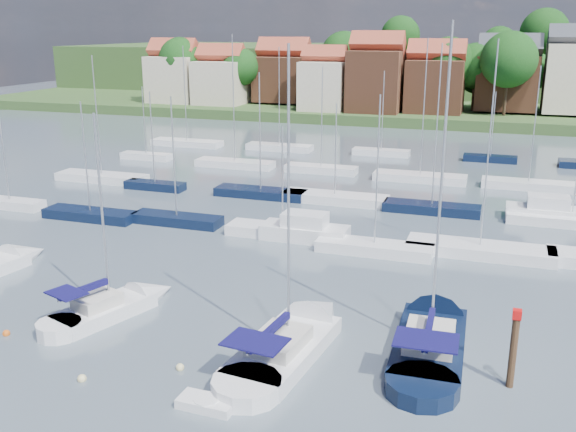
% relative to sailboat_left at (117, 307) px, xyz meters
% --- Properties ---
extents(ground, '(260.00, 260.00, 0.00)m').
position_rel_sailboat_left_xyz_m(ground, '(11.94, 36.72, -0.37)').
color(ground, '#485562').
rests_on(ground, ground).
extents(sailboat_left, '(5.51, 9.77, 12.99)m').
position_rel_sailboat_left_xyz_m(sailboat_left, '(0.00, 0.00, 0.00)').
color(sailboat_left, silver).
rests_on(sailboat_left, ground).
extents(sailboat_centre, '(4.76, 12.97, 17.17)m').
position_rel_sailboat_left_xyz_m(sailboat_centre, '(11.45, -0.33, -0.02)').
color(sailboat_centre, silver).
rests_on(sailboat_centre, ground).
extents(sailboat_navy, '(3.90, 13.35, 18.27)m').
position_rel_sailboat_left_xyz_m(sailboat_navy, '(18.31, 2.70, -0.02)').
color(sailboat_navy, black).
rests_on(sailboat_navy, ground).
extents(tender, '(2.66, 1.31, 0.57)m').
position_rel_sailboat_left_xyz_m(tender, '(9.47, -7.48, -0.15)').
color(tender, silver).
rests_on(tender, ground).
extents(timber_piling, '(0.40, 0.40, 6.23)m').
position_rel_sailboat_left_xyz_m(timber_piling, '(22.38, -1.28, 0.61)').
color(timber_piling, '#4C331E').
rests_on(timber_piling, ground).
extents(buoy_a, '(0.41, 0.41, 0.41)m').
position_rel_sailboat_left_xyz_m(buoy_a, '(-4.18, -4.57, -0.37)').
color(buoy_a, '#D85914').
rests_on(buoy_a, ground).
extents(buoy_b, '(0.45, 0.45, 0.45)m').
position_rel_sailboat_left_xyz_m(buoy_b, '(2.73, -7.31, -0.37)').
color(buoy_b, beige).
rests_on(buoy_b, ground).
extents(buoy_c, '(0.42, 0.42, 0.42)m').
position_rel_sailboat_left_xyz_m(buoy_c, '(6.74, -4.84, -0.37)').
color(buoy_c, beige).
rests_on(buoy_c, ground).
extents(buoy_d, '(0.46, 0.46, 0.46)m').
position_rel_sailboat_left_xyz_m(buoy_d, '(10.91, -5.47, -0.37)').
color(buoy_d, '#D85914').
rests_on(buoy_d, ground).
extents(buoy_e, '(0.52, 0.52, 0.52)m').
position_rel_sailboat_left_xyz_m(buoy_e, '(18.14, 2.46, -0.37)').
color(buoy_e, '#D85914').
rests_on(buoy_e, ground).
extents(buoy_f, '(0.49, 0.49, 0.49)m').
position_rel_sailboat_left_xyz_m(buoy_f, '(19.81, -3.80, -0.37)').
color(buoy_f, beige).
rests_on(buoy_f, ground).
extents(buoy_g, '(0.49, 0.49, 0.49)m').
position_rel_sailboat_left_xyz_m(buoy_g, '(-2.60, -0.91, -0.37)').
color(buoy_g, '#D85914').
rests_on(buoy_g, ground).
extents(marina_field, '(79.62, 41.41, 15.93)m').
position_rel_sailboat_left_xyz_m(marina_field, '(13.85, 31.87, 0.07)').
color(marina_field, silver).
rests_on(marina_field, ground).
extents(far_shore_town, '(212.46, 90.00, 22.27)m').
position_rel_sailboat_left_xyz_m(far_shore_town, '(14.17, 129.39, 4.24)').
color(far_shore_town, '#334A25').
rests_on(far_shore_town, ground).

